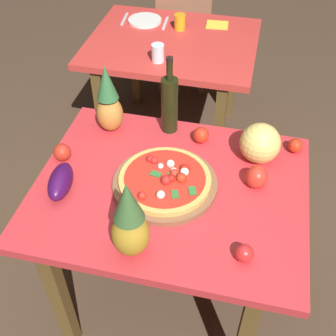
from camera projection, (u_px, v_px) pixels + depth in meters
The scene contains 22 objects.
ground_plane at pixel (170, 286), 2.27m from camera, with size 10.00×10.00×0.00m, color #4C3828.
display_table at pixel (170, 203), 1.81m from camera, with size 1.10×0.87×0.77m.
background_table at pixel (172, 56), 2.71m from camera, with size 1.04×0.84×0.77m.
dining_chair at pixel (182, 34), 3.30m from camera, with size 0.49×0.49×0.85m.
pizza_board at pixel (165, 183), 1.73m from camera, with size 0.43×0.43×0.03m, color brown.
pizza at pixel (166, 178), 1.71m from camera, with size 0.37×0.37×0.06m.
wine_bottle at pixel (169, 104), 1.91m from camera, with size 0.08×0.08×0.37m.
pineapple_left at pixel (109, 102), 1.90m from camera, with size 0.12×0.12×0.33m.
pineapple_right at pixel (130, 223), 1.41m from camera, with size 0.13×0.13×0.33m.
melon at pixel (260, 143), 1.80m from camera, with size 0.17×0.17×0.17m, color #EBCF69.
bell_pepper at pixel (256, 177), 1.71m from camera, with size 0.09×0.09×0.10m, color red.
eggplant at pixel (61, 181), 1.69m from camera, with size 0.20×0.09×0.09m, color #3A0E45.
tomato_by_bottle at pixel (244, 253), 1.46m from camera, with size 0.07×0.07×0.07m, color red.
tomato_beside_pepper at pixel (201, 135), 1.92m from camera, with size 0.07×0.07×0.07m, color red.
tomato_at_corner at pixel (62, 152), 1.83m from camera, with size 0.08×0.08×0.08m, color red.
tomato_near_board at pixel (295, 146), 1.87m from camera, with size 0.06×0.06×0.06m, color red.
drinking_glass_juice at pixel (180, 22), 2.71m from camera, with size 0.07×0.07×0.10m, color orange.
drinking_glass_water at pixel (158, 53), 2.42m from camera, with size 0.07×0.07×0.10m, color silver.
dinner_plate at pixel (145, 20), 2.82m from camera, with size 0.22×0.22×0.02m, color white.
fork_utensil at pixel (125, 19), 2.84m from camera, with size 0.02×0.18×0.01m, color silver.
knife_utensil at pixel (165, 23), 2.80m from camera, with size 0.02×0.18×0.01m, color silver.
napkin_folded at pixel (217, 25), 2.78m from camera, with size 0.14×0.12×0.01m, color yellow.
Camera 1 is at (0.26, -1.17, 2.02)m, focal length 45.63 mm.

